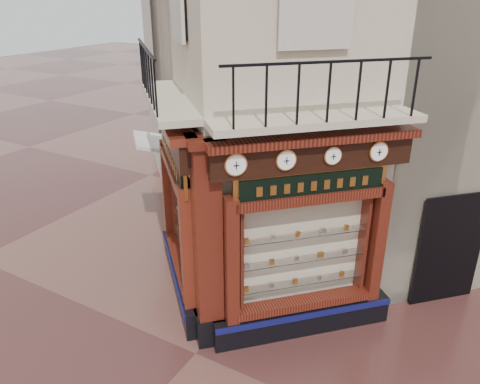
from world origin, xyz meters
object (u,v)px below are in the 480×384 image
Objects in this scene: clock_c at (333,156)px; signboard_left at (173,156)px; awning at (160,235)px; clock_a at (236,165)px; clock_b at (286,160)px; clock_d at (378,151)px; signboard_right at (312,184)px; corner_pilaster at (208,249)px.

clock_c is 3.24m from signboard_left.
clock_c is 6.50m from awning.
awning is 0.65× the size of signboard_left.
clock_c is 0.14× the size of signboard_left.
clock_a is 1.63m from clock_c.
clock_c is (0.57, 0.57, 0.00)m from clock_b.
clock_d is (1.74, 1.74, 0.00)m from clock_a.
clock_b is 0.25× the size of awning.
clock_c is 0.60m from signboard_right.
clock_c is at bearing -0.00° from clock_b.
signboard_left is at bearing 108.17° from clock_a.
clock_a is 6.06m from awning.
awning is (-3.43, 2.72, -1.95)m from corner_pilaster.
clock_a is 0.26× the size of awning.
corner_pilaster is 2.78× the size of awning.
corner_pilaster reaches higher than awning.
clock_a is 1.45m from signboard_right.
signboard_left is (-2.63, 0.45, -0.52)m from clock_b.
corner_pilaster is at bearing 171.51° from clock_d.
clock_d is 0.18× the size of signboard_right.
corner_pilaster is at bearing 169.75° from signboard_right.
corner_pilaster is at bearing 132.99° from clock_a.
clock_b reaches higher than clock_d.
signboard_right is at bearing -135.00° from signboard_left.
awning is 0.72× the size of signboard_right.
clock_d is (2.32, 1.72, 1.67)m from corner_pilaster.
clock_c is at bearing -180.00° from clock_d.
signboard_left is at bearing 135.00° from signboard_right.
corner_pilaster reaches higher than signboard_left.
clock_c is at bearing -11.90° from corner_pilaster.
signboard_right is (-0.86, -0.71, -0.52)m from clock_d.
awning is at bearing 125.12° from clock_d.
clock_a is 2.35m from signboard_left.
clock_c is 0.22× the size of awning.
clock_b is at bearing -19.28° from corner_pilaster.
clock_a is at bearing -47.01° from corner_pilaster.
corner_pilaster is 2.12m from signboard_right.
clock_b is 6.24m from awning.
clock_c is at bearing -152.13° from awning.
clock_c is at bearing -21.85° from signboard_right.
clock_a reaches higher than clock_d.
clock_b is 1.12× the size of clock_c.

